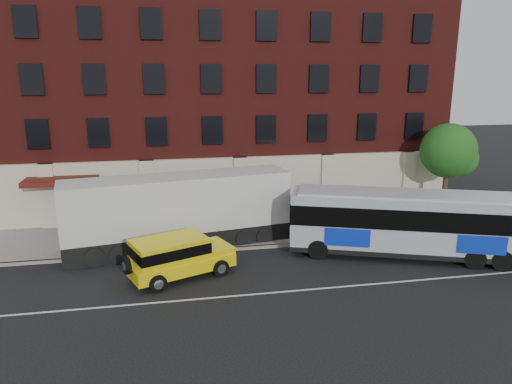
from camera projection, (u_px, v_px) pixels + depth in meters
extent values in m
plane|color=black|center=(282.00, 297.00, 20.76)|extent=(120.00, 120.00, 0.00)
cube|color=#9C9A8E|center=(247.00, 230.00, 29.31)|extent=(60.00, 6.00, 0.15)
cube|color=#9C9A8E|center=(256.00, 247.00, 26.45)|extent=(60.00, 0.25, 0.15)
cube|color=silver|center=(279.00, 292.00, 21.23)|extent=(60.00, 0.12, 0.01)
cube|color=#551714|center=(229.00, 99.00, 35.05)|extent=(30.00, 10.00, 15.00)
cube|color=beige|center=(240.00, 187.00, 31.51)|extent=(30.00, 0.35, 4.00)
cube|color=#4C140D|center=(61.00, 180.00, 28.46)|extent=(4.20, 2.20, 0.30)
cube|color=beige|center=(49.00, 196.00, 29.27)|extent=(0.90, 0.55, 4.00)
cube|color=beige|center=(148.00, 191.00, 30.34)|extent=(0.90, 0.55, 4.00)
cube|color=beige|center=(240.00, 187.00, 31.41)|extent=(0.90, 0.55, 4.00)
cube|color=beige|center=(327.00, 183.00, 32.49)|extent=(0.90, 0.55, 4.00)
cube|color=beige|center=(408.00, 180.00, 33.56)|extent=(0.90, 0.55, 4.00)
cube|color=black|center=(38.00, 134.00, 28.44)|extent=(1.30, 0.20, 1.80)
cube|color=black|center=(99.00, 133.00, 29.07)|extent=(1.30, 0.20, 1.80)
cube|color=black|center=(157.00, 131.00, 29.70)|extent=(1.30, 0.20, 1.80)
cube|color=black|center=(212.00, 130.00, 30.32)|extent=(1.30, 0.20, 1.80)
cube|color=black|center=(266.00, 129.00, 30.95)|extent=(1.30, 0.20, 1.80)
cube|color=black|center=(317.00, 128.00, 31.58)|extent=(1.30, 0.20, 1.80)
cube|color=black|center=(367.00, 127.00, 32.20)|extent=(1.30, 0.20, 1.80)
cube|color=black|center=(414.00, 126.00, 32.83)|extent=(1.30, 0.20, 1.80)
cube|color=black|center=(32.00, 79.00, 27.65)|extent=(1.30, 0.20, 1.80)
cube|color=black|center=(94.00, 79.00, 28.28)|extent=(1.30, 0.20, 1.80)
cube|color=black|center=(154.00, 79.00, 28.90)|extent=(1.30, 0.20, 1.80)
cube|color=black|center=(211.00, 79.00, 29.53)|extent=(1.30, 0.20, 1.80)
cube|color=black|center=(266.00, 79.00, 30.16)|extent=(1.30, 0.20, 1.80)
cube|color=black|center=(319.00, 79.00, 30.79)|extent=(1.30, 0.20, 1.80)
cube|color=black|center=(369.00, 78.00, 31.41)|extent=(1.30, 0.20, 1.80)
cube|color=black|center=(418.00, 78.00, 32.04)|extent=(1.30, 0.20, 1.80)
cube|color=black|center=(25.00, 21.00, 26.86)|extent=(1.30, 0.20, 1.80)
cube|color=black|center=(90.00, 23.00, 27.49)|extent=(1.30, 0.20, 1.80)
cube|color=black|center=(151.00, 24.00, 28.11)|extent=(1.30, 0.20, 1.80)
cube|color=black|center=(210.00, 25.00, 28.74)|extent=(1.30, 0.20, 1.80)
cube|color=black|center=(266.00, 26.00, 29.37)|extent=(1.30, 0.20, 1.80)
cube|color=black|center=(320.00, 27.00, 29.99)|extent=(1.30, 0.20, 1.80)
cube|color=black|center=(372.00, 28.00, 30.62)|extent=(1.30, 0.20, 1.80)
cube|color=black|center=(422.00, 28.00, 31.25)|extent=(1.30, 0.20, 1.80)
cube|color=black|center=(75.00, 201.00, 29.66)|extent=(2.60, 0.15, 2.80)
cube|color=black|center=(172.00, 196.00, 30.74)|extent=(2.60, 0.15, 2.80)
cube|color=black|center=(262.00, 192.00, 31.81)|extent=(2.60, 0.15, 2.80)
cube|color=black|center=(347.00, 188.00, 32.89)|extent=(2.60, 0.15, 2.80)
cylinder|color=gray|center=(97.00, 236.00, 24.83)|extent=(0.07, 0.07, 2.50)
cube|color=white|center=(95.00, 222.00, 24.49)|extent=(0.30, 0.03, 0.40)
cube|color=white|center=(96.00, 231.00, 24.61)|extent=(0.30, 0.03, 0.35)
cylinder|color=#3C291E|center=(444.00, 193.00, 31.81)|extent=(0.32, 0.32, 3.00)
sphere|color=#164D16|center=(448.00, 151.00, 31.10)|extent=(3.60, 3.60, 3.60)
sphere|color=#164D16|center=(461.00, 159.00, 30.96)|extent=(2.20, 2.20, 2.20)
sphere|color=#164D16|center=(436.00, 156.00, 31.47)|extent=(2.00, 2.00, 2.00)
cube|color=#A9ABB3|center=(412.00, 223.00, 24.94)|extent=(12.76, 6.84, 3.00)
cube|color=black|center=(410.00, 248.00, 25.29)|extent=(12.83, 6.91, 0.26)
cube|color=#A9ABB3|center=(415.00, 194.00, 24.56)|extent=(12.06, 6.33, 0.13)
cube|color=black|center=(413.00, 214.00, 24.82)|extent=(12.87, 6.95, 1.05)
cube|color=#0C2AB9|center=(347.00, 238.00, 24.34)|extent=(2.19, 0.84, 0.95)
cube|color=#0C2AB9|center=(468.00, 228.00, 25.86)|extent=(2.19, 0.84, 0.95)
cylinder|color=black|center=(318.00, 249.00, 24.92)|extent=(1.10, 0.66, 1.05)
cylinder|color=black|center=(320.00, 234.00, 27.19)|extent=(1.10, 0.66, 1.05)
cylinder|color=black|center=(475.00, 259.00, 23.66)|extent=(1.10, 0.66, 1.05)
cylinder|color=black|center=(463.00, 242.00, 25.93)|extent=(1.10, 0.66, 1.05)
cylinder|color=black|center=(502.00, 260.00, 23.46)|extent=(1.10, 0.66, 1.05)
cylinder|color=black|center=(488.00, 244.00, 25.73)|extent=(1.10, 0.66, 1.05)
cube|color=yellow|center=(181.00, 263.00, 22.75)|extent=(5.35, 3.75, 0.62)
cube|color=yellow|center=(169.00, 249.00, 22.25)|extent=(3.90, 3.14, 1.03)
cube|color=black|center=(169.00, 248.00, 22.24)|extent=(3.95, 3.19, 0.51)
cube|color=yellow|center=(212.00, 247.00, 23.52)|extent=(2.16, 2.39, 0.31)
cube|color=black|center=(226.00, 252.00, 24.04)|extent=(0.67, 1.55, 0.57)
cylinder|color=black|center=(127.00, 266.00, 21.27)|extent=(0.50, 0.81, 0.78)
cylinder|color=black|center=(220.00, 268.00, 22.83)|extent=(0.87, 0.57, 0.82)
cylinder|color=silver|center=(220.00, 268.00, 22.83)|extent=(0.53, 0.46, 0.45)
cylinder|color=black|center=(202.00, 255.00, 24.47)|extent=(0.87, 0.57, 0.82)
cylinder|color=silver|center=(202.00, 255.00, 24.47)|extent=(0.53, 0.46, 0.45)
cylinder|color=black|center=(158.00, 283.00, 21.16)|extent=(0.87, 0.57, 0.82)
cylinder|color=silver|center=(158.00, 283.00, 21.16)|extent=(0.53, 0.46, 0.45)
cylinder|color=black|center=(142.00, 268.00, 22.81)|extent=(0.87, 0.57, 0.82)
cylinder|color=silver|center=(142.00, 268.00, 22.81)|extent=(0.53, 0.46, 0.45)
cube|color=black|center=(180.00, 238.00, 26.53)|extent=(12.56, 4.57, 1.13)
cube|color=silver|center=(179.00, 202.00, 26.02)|extent=(12.57, 4.61, 2.98)
cylinder|color=black|center=(94.00, 257.00, 23.89)|extent=(1.06, 0.46, 1.03)
cylinder|color=black|center=(92.00, 242.00, 26.03)|extent=(1.06, 0.46, 1.03)
cylinder|color=black|center=(120.00, 254.00, 24.31)|extent=(1.06, 0.46, 1.03)
cylinder|color=black|center=(116.00, 239.00, 26.45)|extent=(1.06, 0.46, 1.03)
cylinder|color=black|center=(244.00, 238.00, 26.63)|extent=(1.06, 0.46, 1.03)
cylinder|color=black|center=(231.00, 226.00, 28.77)|extent=(1.06, 0.46, 1.03)
cylinder|color=black|center=(264.00, 235.00, 27.05)|extent=(1.06, 0.46, 1.03)
cylinder|color=black|center=(250.00, 223.00, 29.19)|extent=(1.06, 0.46, 1.03)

